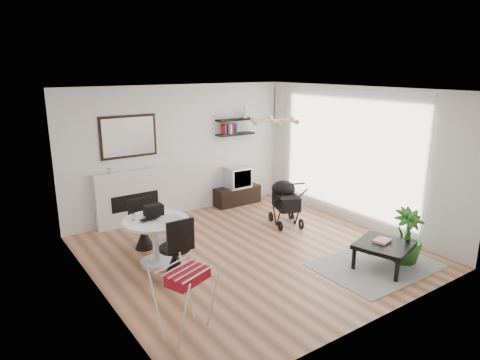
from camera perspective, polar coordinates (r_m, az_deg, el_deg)
floor at (r=7.36m, az=1.44°, el=-9.57°), size 5.00×5.00×0.00m
ceiling at (r=6.70m, az=1.59°, el=11.93°), size 5.00×5.00×0.00m
wall_back at (r=9.00m, az=-7.95°, el=3.89°), size 5.00×0.00×5.00m
wall_left at (r=5.84m, az=-18.71°, el=-2.80°), size 0.00×5.00×5.00m
wall_right at (r=8.59m, az=15.12°, el=2.99°), size 0.00×5.00×5.00m
sheer_curtain at (r=8.64m, az=13.69°, el=3.16°), size 0.04×3.60×2.60m
fireplace at (r=8.66m, az=-14.06°, el=-1.39°), size 1.50×0.17×2.16m
shelf_lower at (r=9.49m, az=-0.62°, el=6.14°), size 0.90×0.25×0.04m
shelf_upper at (r=9.45m, az=-0.63°, el=8.06°), size 0.90×0.25×0.04m
pendant_lamp at (r=7.42m, az=4.59°, el=7.91°), size 0.90×0.90×0.10m
tv_console at (r=9.75m, az=-0.37°, el=-2.06°), size 1.08×0.38×0.40m
crt_tv at (r=9.62m, az=-0.40°, el=0.42°), size 0.54×0.47×0.47m
dining_table at (r=6.88m, az=-11.06°, el=-7.18°), size 1.02×1.02×0.75m
laptop at (r=6.75m, az=-11.73°, el=-5.23°), size 0.36×0.26×0.03m
black_bag at (r=6.95m, az=-11.45°, el=-3.96°), size 0.30×0.18×0.17m
newspaper at (r=6.78m, az=-9.38°, el=-5.09°), size 0.40×0.34×0.01m
drinking_glass at (r=6.82m, az=-14.03°, el=-4.81°), size 0.06×0.06×0.10m
chair_far at (r=7.60m, az=-12.72°, el=-6.91°), size 0.41×0.42×0.85m
chair_near at (r=6.46m, az=-8.54°, el=-10.37°), size 0.46×0.47×0.97m
drying_rack at (r=5.16m, az=-7.27°, el=-15.52°), size 0.71×0.69×0.84m
stroller at (r=8.52m, az=6.05°, el=-3.18°), size 0.71×0.88×0.96m
rug at (r=7.21m, az=17.67°, el=-10.80°), size 1.88×1.35×0.01m
coffee_table at (r=7.03m, az=18.62°, el=-8.35°), size 0.96×0.96×0.40m
magazines at (r=7.06m, az=18.41°, el=-7.69°), size 0.30×0.26×0.04m
potted_plant at (r=7.32m, az=21.31°, el=-7.00°), size 0.62×0.62×0.89m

